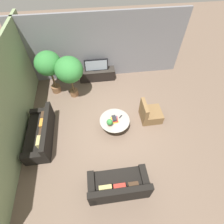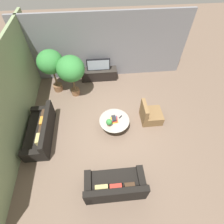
{
  "view_description": "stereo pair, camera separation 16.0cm",
  "coord_description": "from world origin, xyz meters",
  "views": [
    {
      "loc": [
        -0.5,
        -3.87,
        5.66
      ],
      "look_at": [
        0.06,
        0.28,
        0.55
      ],
      "focal_mm": 28.0,
      "sensor_mm": 36.0,
      "label": 1
    },
    {
      "loc": [
        -0.34,
        -3.89,
        5.66
      ],
      "look_at": [
        0.06,
        0.28,
        0.55
      ],
      "focal_mm": 28.0,
      "sensor_mm": 36.0,
      "label": 2
    }
  ],
  "objects": [
    {
      "name": "ground_plane",
      "position": [
        0.0,
        0.0,
        0.0
      ],
      "size": [
        24.0,
        24.0,
        0.0
      ],
      "primitive_type": "plane",
      "color": "brown"
    },
    {
      "name": "back_wall_stone",
      "position": [
        0.0,
        3.26,
        1.5
      ],
      "size": [
        7.4,
        0.12,
        3.0
      ],
      "primitive_type": "cube",
      "color": "slate",
      "rests_on": "ground"
    },
    {
      "name": "side_wall_left",
      "position": [
        -3.26,
        0.2,
        1.5
      ],
      "size": [
        0.12,
        7.4,
        3.0
      ],
      "primitive_type": "cube",
      "color": "gray",
      "rests_on": "ground"
    },
    {
      "name": "media_console",
      "position": [
        -0.32,
        2.94,
        0.28
      ],
      "size": [
        1.71,
        0.5,
        0.54
      ],
      "color": "black",
      "rests_on": "ground"
    },
    {
      "name": "television",
      "position": [
        -0.32,
        2.94,
        0.82
      ],
      "size": [
        1.08,
        0.13,
        0.56
      ],
      "color": "black",
      "rests_on": "media_console"
    },
    {
      "name": "coffee_table",
      "position": [
        0.12,
        -0.03,
        0.31
      ],
      "size": [
        1.12,
        1.12,
        0.44
      ],
      "color": "#756656",
      "rests_on": "ground"
    },
    {
      "name": "couch_by_wall",
      "position": [
        -2.59,
        -0.17,
        0.29
      ],
      "size": [
        0.84,
        2.07,
        0.84
      ],
      "rotation": [
        0.0,
        0.0,
        -1.57
      ],
      "color": "black",
      "rests_on": "ground"
    },
    {
      "name": "couch_near_entry",
      "position": [
        -0.1,
        -2.33,
        0.29
      ],
      "size": [
        1.77,
        0.84,
        0.84
      ],
      "rotation": [
        0.0,
        0.0,
        3.14
      ],
      "color": "black",
      "rests_on": "ground"
    },
    {
      "name": "armchair_wicker",
      "position": [
        1.56,
        0.22,
        0.27
      ],
      "size": [
        0.8,
        0.76,
        0.86
      ],
      "rotation": [
        0.0,
        0.0,
        1.57
      ],
      "color": "brown",
      "rests_on": "ground"
    },
    {
      "name": "potted_palm_tall",
      "position": [
        -2.25,
        2.33,
        1.45
      ],
      "size": [
        1.05,
        1.05,
        2.0
      ],
      "color": "brown",
      "rests_on": "ground"
    },
    {
      "name": "potted_palm_corner",
      "position": [
        -1.44,
        1.97,
        1.35
      ],
      "size": [
        1.12,
        1.12,
        1.91
      ],
      "color": "brown",
      "rests_on": "ground"
    },
    {
      "name": "potted_plant_tabletop",
      "position": [
        -0.09,
        -0.23,
        0.61
      ],
      "size": [
        0.22,
        0.22,
        0.3
      ],
      "color": "brown",
      "rests_on": "coffee_table"
    },
    {
      "name": "book_stack",
      "position": [
        0.12,
        -0.03,
        0.5
      ],
      "size": [
        0.29,
        0.35,
        0.14
      ],
      "color": "gold",
      "rests_on": "coffee_table"
    },
    {
      "name": "remote_black",
      "position": [
        0.36,
        0.09,
        0.45
      ],
      "size": [
        0.14,
        0.14,
        0.02
      ],
      "primitive_type": "cube",
      "rotation": [
        0.0,
        0.0,
        -0.77
      ],
      "color": "black",
      "rests_on": "coffee_table"
    }
  ]
}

